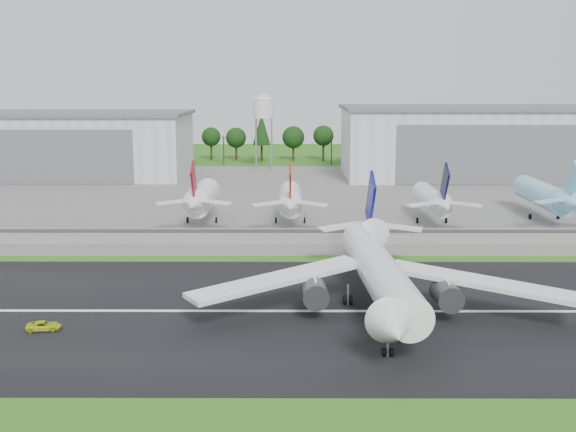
{
  "coord_description": "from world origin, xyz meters",
  "views": [
    {
      "loc": [
        5.53,
        -93.88,
        34.29
      ],
      "look_at": [
        4.96,
        40.0,
        9.0
      ],
      "focal_mm": 45.0,
      "sensor_mm": 36.0,
      "label": 1
    }
  ],
  "objects_px": {
    "main_airliner": "(379,281)",
    "parked_jet_navy": "(434,200)",
    "parked_jet_red_a": "(201,198)",
    "parked_jet_red_b": "(290,200)",
    "ground_vehicle": "(44,326)",
    "parked_jet_skyblue": "(548,196)"
  },
  "relations": [
    {
      "from": "main_airliner",
      "to": "parked_jet_navy",
      "type": "xyz_separation_m",
      "value": [
        21.06,
        66.96,
        1.09
      ]
    },
    {
      "from": "parked_jet_red_a",
      "to": "parked_jet_red_b",
      "type": "relative_size",
      "value": 1.0
    },
    {
      "from": "ground_vehicle",
      "to": "parked_jet_red_a",
      "type": "xyz_separation_m",
      "value": [
        12.64,
        75.22,
        5.63
      ]
    },
    {
      "from": "main_airliner",
      "to": "parked_jet_navy",
      "type": "relative_size",
      "value": 1.89
    },
    {
      "from": "ground_vehicle",
      "to": "parked_jet_skyblue",
      "type": "height_order",
      "value": "parked_jet_skyblue"
    },
    {
      "from": "parked_jet_red_b",
      "to": "ground_vehicle",
      "type": "bearing_deg",
      "value": -114.42
    },
    {
      "from": "parked_jet_red_a",
      "to": "parked_jet_red_b",
      "type": "xyz_separation_m",
      "value": [
        21.49,
        -0.04,
        -0.31
      ]
    },
    {
      "from": "ground_vehicle",
      "to": "parked_jet_red_b",
      "type": "relative_size",
      "value": 0.15
    },
    {
      "from": "parked_jet_red_b",
      "to": "parked_jet_navy",
      "type": "distance_m",
      "value": 34.36
    },
    {
      "from": "parked_jet_red_b",
      "to": "parked_jet_skyblue",
      "type": "distance_m",
      "value": 63.55
    },
    {
      "from": "main_airliner",
      "to": "parked_jet_red_b",
      "type": "relative_size",
      "value": 1.89
    },
    {
      "from": "main_airliner",
      "to": "parked_jet_skyblue",
      "type": "distance_m",
      "value": 87.72
    },
    {
      "from": "parked_jet_navy",
      "to": "parked_jet_red_a",
      "type": "bearing_deg",
      "value": 179.94
    },
    {
      "from": "parked_jet_red_a",
      "to": "parked_jet_navy",
      "type": "relative_size",
      "value": 1.0
    },
    {
      "from": "main_airliner",
      "to": "parked_jet_skyblue",
      "type": "bearing_deg",
      "value": -127.87
    },
    {
      "from": "parked_jet_red_a",
      "to": "parked_jet_skyblue",
      "type": "bearing_deg",
      "value": 3.37
    },
    {
      "from": "main_airliner",
      "to": "ground_vehicle",
      "type": "height_order",
      "value": "main_airliner"
    },
    {
      "from": "parked_jet_red_b",
      "to": "parked_jet_skyblue",
      "type": "height_order",
      "value": "parked_jet_skyblue"
    },
    {
      "from": "parked_jet_red_b",
      "to": "parked_jet_skyblue",
      "type": "bearing_deg",
      "value": 4.55
    },
    {
      "from": "parked_jet_red_b",
      "to": "main_airliner",
      "type": "bearing_deg",
      "value": -78.78
    },
    {
      "from": "main_airliner",
      "to": "parked_jet_red_b",
      "type": "xyz_separation_m",
      "value": [
        -13.29,
        66.98,
        1.19
      ]
    },
    {
      "from": "ground_vehicle",
      "to": "parked_jet_navy",
      "type": "bearing_deg",
      "value": -51.88
    }
  ]
}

